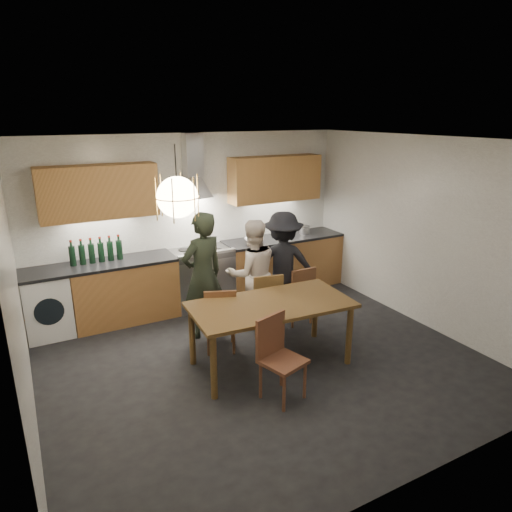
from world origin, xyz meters
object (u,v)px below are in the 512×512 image
person_left (203,275)px  wine_bottles (96,250)px  person_right (283,264)px  chair_back_left (220,316)px  person_mid (252,274)px  stock_pot (305,230)px  chair_front (277,352)px  dining_table (271,310)px  mixing_bowl (254,241)px

person_left → wine_bottles: bearing=-56.3°
person_right → chair_back_left: bearing=50.9°
person_mid → stock_pot: bearing=-137.0°
person_mid → wine_bottles: bearing=-21.3°
person_left → person_right: person_left is taller
chair_front → person_left: size_ratio=0.53×
chair_back_left → chair_front: (0.15, -1.12, 0.02)m
chair_back_left → person_right: person_right is taller
person_left → stock_pot: (2.26, 0.99, 0.12)m
chair_back_left → person_left: size_ratio=0.51×
chair_front → wine_bottles: size_ratio=1.26×
dining_table → wine_bottles: bearing=129.6°
person_left → mixing_bowl: person_left is taller
mixing_bowl → wine_bottles: bearing=176.4°
chair_front → mixing_bowl: mixing_bowl is taller
chair_front → person_left: bearing=78.0°
person_right → mixing_bowl: (-0.04, 0.81, 0.16)m
mixing_bowl → person_mid: bearing=-118.9°
dining_table → person_right: 1.46m
dining_table → person_left: size_ratio=1.13×
mixing_bowl → stock_pot: 1.04m
chair_back_left → mixing_bowl: size_ratio=2.88×
dining_table → stock_pot: size_ratio=10.54×
person_right → mixing_bowl: 0.83m
person_left → wine_bottles: size_ratio=2.39×
chair_back_left → wine_bottles: (-1.14, 1.60, 0.58)m
stock_pot → person_mid: bearing=-146.3°
dining_table → person_right: size_ratio=1.23×
dining_table → chair_front: chair_front is taller
dining_table → mixing_bowl: 2.16m
dining_table → mixing_bowl: size_ratio=6.42×
person_right → stock_pot: person_right is taller
stock_pot → wine_bottles: size_ratio=0.26×
person_mid → mixing_bowl: bearing=-109.7°
chair_front → person_right: 2.10m
mixing_bowl → wine_bottles: 2.38m
wine_bottles → person_right: bearing=-21.8°
chair_back_left → wine_bottles: bearing=-33.1°
stock_pot → chair_back_left: bearing=-145.7°
chair_front → person_mid: bearing=54.1°
chair_back_left → stock_pot: stock_pot is taller
person_left → person_right: size_ratio=1.09×
person_left → stock_pot: size_ratio=9.33×
dining_table → wine_bottles: wine_bottles is taller
dining_table → person_mid: 1.09m
chair_back_left → person_right: 1.45m
chair_front → person_left: person_left is taller
stock_pot → chair_front: bearing=-128.5°
person_mid → stock_pot: size_ratio=8.41×
person_right → stock_pot: 1.36m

